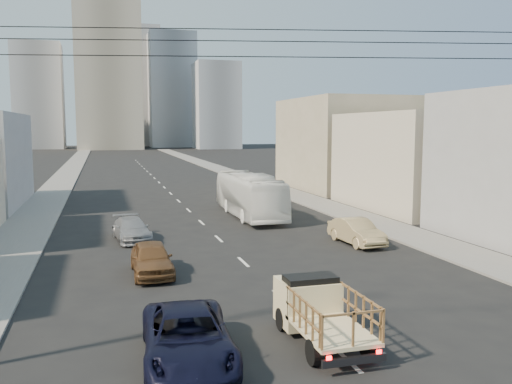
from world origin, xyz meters
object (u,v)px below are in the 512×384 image
city_bus (249,195)px  sedan_grey (132,229)px  navy_pickup (188,338)px  sedan_brown (152,259)px  flatbed_pickup (320,308)px  sedan_tan (356,232)px

city_bus → sedan_grey: size_ratio=2.54×
navy_pickup → sedan_grey: (-0.63, 18.06, -0.08)m
city_bus → sedan_brown: city_bus is taller
city_bus → sedan_brown: 17.34m
flatbed_pickup → city_bus: (4.29, 24.40, 0.55)m
city_bus → sedan_grey: city_bus is taller
sedan_brown → sedan_tan: bearing=15.7°
flatbed_pickup → sedan_brown: 10.43m
city_bus → sedan_grey: (-9.21, -6.83, -0.97)m
sedan_tan → navy_pickup: bearing=-135.1°
navy_pickup → sedan_brown: size_ratio=1.23×
flatbed_pickup → navy_pickup: (-4.28, -0.49, -0.34)m
navy_pickup → city_bus: 26.34m
sedan_grey → sedan_brown: bearing=-92.9°
sedan_grey → city_bus: bearing=30.2°
flatbed_pickup → city_bus: 24.78m
sedan_brown → sedan_tan: sedan_brown is taller
navy_pickup → sedan_tan: size_ratio=1.21×
sedan_grey → navy_pickup: bearing=-94.3°
sedan_brown → sedan_tan: size_ratio=0.99×
city_bus → sedan_tan: bearing=-73.3°
sedan_tan → sedan_grey: sedan_tan is taller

